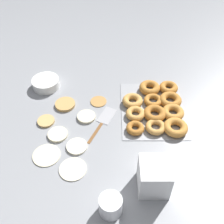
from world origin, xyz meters
name	(u,v)px	position (x,y,z in m)	size (l,w,h in m)	color
ground_plane	(96,126)	(0.00, 0.00, 0.00)	(3.00, 3.00, 0.00)	gray
pancake_0	(46,155)	(-0.17, 0.20, 0.00)	(0.12, 0.12, 0.01)	beige
pancake_1	(65,104)	(0.14, 0.16, 0.01)	(0.10, 0.10, 0.01)	tan
pancake_2	(98,101)	(0.17, -0.01, 0.00)	(0.08, 0.08, 0.01)	#B27F42
pancake_3	(86,117)	(0.06, 0.05, 0.01)	(0.09, 0.09, 0.01)	beige
pancake_4	(77,146)	(-0.12, 0.08, 0.01)	(0.09, 0.09, 0.01)	silver
pancake_5	(46,121)	(0.03, 0.24, 0.01)	(0.08, 0.08, 0.01)	tan
pancake_6	(58,134)	(-0.05, 0.17, 0.01)	(0.09, 0.09, 0.01)	beige
pancake_7	(73,169)	(-0.24, 0.08, 0.00)	(0.11, 0.11, 0.01)	beige
donut_tray	(156,108)	(0.11, -0.30, 0.02)	(0.40, 0.31, 0.04)	#93969B
batter_bowl	(46,83)	(0.29, 0.28, 0.02)	(0.14, 0.14, 0.05)	white
container_stack	(154,177)	(-0.31, -0.23, 0.07)	(0.12, 0.12, 0.13)	white
paper_cup	(111,205)	(-0.41, -0.07, 0.04)	(0.09, 0.09, 0.08)	white
spatula	(104,119)	(0.04, -0.04, 0.00)	(0.24, 0.14, 0.01)	brown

